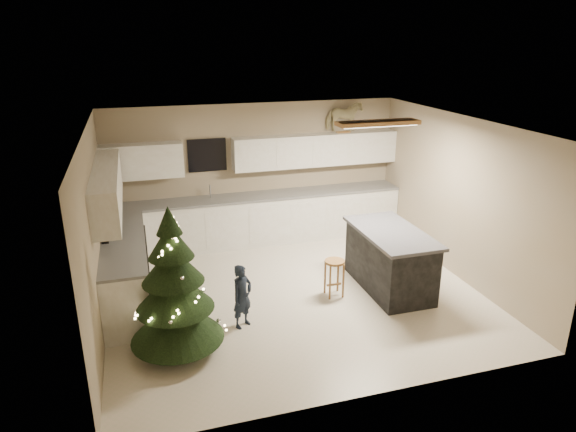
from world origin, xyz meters
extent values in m
plane|color=beige|center=(0.00, 0.00, 0.00)|extent=(5.50, 5.50, 0.00)
cube|color=gray|center=(0.00, 2.50, 1.30)|extent=(5.50, 0.02, 2.60)
cube|color=gray|center=(0.00, -2.50, 1.30)|extent=(5.50, 0.02, 2.60)
cube|color=gray|center=(-2.75, 0.00, 1.30)|extent=(0.02, 5.00, 2.60)
cube|color=gray|center=(2.75, 0.00, 1.30)|extent=(0.02, 5.00, 2.60)
cube|color=silver|center=(0.00, 0.00, 2.60)|extent=(5.50, 5.00, 0.02)
cube|color=olive|center=(1.30, 0.10, 2.55)|extent=(1.25, 0.32, 0.06)
cube|color=white|center=(1.30, 0.10, 2.52)|extent=(1.15, 0.24, 0.02)
cube|color=white|center=(0.00, 2.20, 0.45)|extent=(5.48, 0.60, 0.90)
cube|color=white|center=(-2.45, 0.60, 0.45)|extent=(0.60, 2.60, 0.90)
cube|color=slate|center=(0.00, 2.19, 0.92)|extent=(5.48, 0.62, 0.04)
cube|color=slate|center=(-2.44, 0.60, 0.92)|extent=(0.62, 2.60, 0.04)
cube|color=white|center=(-2.05, 2.33, 1.70)|extent=(1.40, 0.35, 0.60)
cube|color=white|center=(1.15, 2.33, 1.70)|extent=(3.20, 0.35, 0.60)
cube|color=white|center=(-2.58, 0.72, 1.70)|extent=(0.35, 2.60, 0.60)
cube|color=black|center=(-0.90, 2.47, 1.70)|extent=(0.70, 0.04, 0.60)
cube|color=#99999E|center=(-0.90, 2.20, 0.90)|extent=(0.55, 0.40, 0.06)
cylinder|color=#99999E|center=(-0.90, 2.30, 1.06)|extent=(0.03, 0.03, 0.24)
cube|color=black|center=(-2.43, 0.90, 0.45)|extent=(0.64, 0.75, 0.90)
cube|color=black|center=(-2.68, 0.90, 1.05)|extent=(0.10, 0.75, 0.30)
cube|color=black|center=(1.48, -0.22, 0.45)|extent=(0.80, 1.60, 0.90)
cube|color=#3C3C42|center=(1.48, -0.22, 0.93)|extent=(0.90, 1.70, 0.05)
cylinder|color=olive|center=(0.56, -0.21, 0.56)|extent=(0.30, 0.30, 0.04)
cylinder|color=olive|center=(0.45, -0.32, 0.27)|extent=(0.03, 0.03, 0.54)
cylinder|color=olive|center=(0.67, -0.32, 0.27)|extent=(0.03, 0.03, 0.54)
cylinder|color=olive|center=(0.45, -0.11, 0.27)|extent=(0.03, 0.03, 0.54)
cylinder|color=olive|center=(0.67, -0.11, 0.27)|extent=(0.03, 0.03, 0.54)
cube|color=olive|center=(0.56, -0.21, 0.18)|extent=(0.23, 0.03, 0.03)
cylinder|color=#3F2816|center=(-1.85, -1.00, 0.13)|extent=(0.10, 0.10, 0.26)
cone|color=black|center=(-1.85, -1.00, 0.47)|extent=(1.16, 1.16, 0.60)
cone|color=black|center=(-1.85, -1.00, 0.85)|extent=(0.95, 0.95, 0.51)
cone|color=black|center=(-1.85, -1.00, 1.19)|extent=(0.75, 0.75, 0.47)
cone|color=black|center=(-1.85, -1.00, 1.49)|extent=(0.55, 0.55, 0.43)
cone|color=black|center=(-1.85, -1.00, 1.75)|extent=(0.31, 0.31, 0.34)
sphere|color=#FFD88C|center=(-1.25, -1.00, 0.21)|extent=(0.03, 0.03, 0.03)
sphere|color=#FFD88C|center=(-1.28, -0.83, 0.25)|extent=(0.03, 0.03, 0.03)
sphere|color=#FFD88C|center=(-1.36, -0.68, 0.28)|extent=(0.03, 0.03, 0.03)
sphere|color=#FFD88C|center=(-1.48, -0.56, 0.31)|extent=(0.03, 0.03, 0.03)
sphere|color=#FFD88C|center=(-1.63, -0.49, 0.35)|extent=(0.03, 0.03, 0.03)
sphere|color=#FFD88C|center=(-1.79, -0.46, 0.38)|extent=(0.03, 0.03, 0.03)
sphere|color=#FFD88C|center=(-1.95, -0.47, 0.42)|extent=(0.03, 0.03, 0.03)
sphere|color=#FFD88C|center=(-2.09, -0.53, 0.45)|extent=(0.03, 0.03, 0.03)
sphere|color=#FFD88C|center=(-2.20, -0.63, 0.48)|extent=(0.03, 0.03, 0.03)
sphere|color=#FFD88C|center=(-2.28, -0.75, 0.52)|extent=(0.03, 0.03, 0.03)
sphere|color=#FFD88C|center=(-2.33, -0.89, 0.55)|extent=(0.03, 0.03, 0.03)
sphere|color=#FFD88C|center=(-2.32, -1.03, 0.58)|extent=(0.03, 0.03, 0.03)
sphere|color=#FFD88C|center=(-2.28, -1.16, 0.62)|extent=(0.03, 0.03, 0.03)
sphere|color=#FFD88C|center=(-2.21, -1.27, 0.65)|extent=(0.03, 0.03, 0.03)
sphere|color=#FFD88C|center=(-2.11, -1.35, 0.68)|extent=(0.03, 0.03, 0.03)
sphere|color=#FFD88C|center=(-1.99, -1.40, 0.72)|extent=(0.03, 0.03, 0.03)
sphere|color=#FFD88C|center=(-1.87, -1.42, 0.75)|extent=(0.03, 0.03, 0.03)
sphere|color=#FFD88C|center=(-1.75, -1.39, 0.79)|extent=(0.03, 0.03, 0.03)
sphere|color=#FFD88C|center=(-1.65, -1.34, 0.82)|extent=(0.03, 0.03, 0.03)
sphere|color=#FFD88C|center=(-1.57, -1.26, 0.85)|extent=(0.03, 0.03, 0.03)
sphere|color=#FFD88C|center=(-1.52, -1.16, 0.89)|extent=(0.03, 0.03, 0.03)
sphere|color=#FFD88C|center=(-1.50, -1.06, 0.92)|extent=(0.03, 0.03, 0.03)
sphere|color=#FFD88C|center=(-1.51, -0.95, 0.95)|extent=(0.03, 0.03, 0.03)
sphere|color=#FFD88C|center=(-1.54, -0.86, 0.99)|extent=(0.03, 0.03, 0.03)
sphere|color=#FFD88C|center=(-1.61, -0.79, 1.02)|extent=(0.03, 0.03, 0.03)
sphere|color=#FFD88C|center=(-1.68, -0.73, 1.06)|extent=(0.03, 0.03, 0.03)
sphere|color=#FFD88C|center=(-1.77, -0.71, 1.09)|extent=(0.03, 0.03, 0.03)
sphere|color=#FFD88C|center=(-1.86, -0.71, 1.12)|extent=(0.03, 0.03, 0.03)
sphere|color=#FFD88C|center=(-1.94, -0.74, 1.16)|extent=(0.03, 0.03, 0.03)
sphere|color=#FFD88C|center=(-2.00, -0.78, 1.19)|extent=(0.03, 0.03, 0.03)
sphere|color=#FFD88C|center=(-2.05, -0.84, 1.22)|extent=(0.03, 0.03, 0.03)
sphere|color=#FFD88C|center=(-2.07, -0.91, 1.26)|extent=(0.03, 0.03, 0.03)
sphere|color=#FFD88C|center=(-2.08, -0.98, 1.29)|extent=(0.03, 0.03, 0.03)
sphere|color=#FFD88C|center=(-2.06, -1.04, 1.33)|extent=(0.03, 0.03, 0.03)
sphere|color=#FFD88C|center=(-2.03, -1.10, 1.36)|extent=(0.03, 0.03, 0.03)
sphere|color=#FFD88C|center=(-1.99, -1.14, 1.39)|extent=(0.03, 0.03, 0.03)
sphere|color=#FFD88C|center=(-1.94, -1.16, 1.43)|extent=(0.03, 0.03, 0.03)
sphere|color=#FFD88C|center=(-1.88, -1.17, 1.46)|extent=(0.03, 0.03, 0.03)
sphere|color=#FFD88C|center=(-1.84, -1.16, 1.49)|extent=(0.03, 0.03, 0.03)
sphere|color=#FFD88C|center=(-1.80, -1.14, 1.53)|extent=(0.03, 0.03, 0.03)
sphere|color=#FFD88C|center=(-1.77, -1.11, 1.56)|extent=(0.03, 0.03, 0.03)
sphere|color=#FFD88C|center=(-1.75, -1.07, 1.59)|extent=(0.03, 0.03, 0.03)
sphere|color=#FFD88C|center=(-1.74, -1.03, 1.63)|extent=(0.03, 0.03, 0.03)
sphere|color=#FFD88C|center=(-1.75, -1.00, 1.66)|extent=(0.03, 0.03, 0.03)
sphere|color=#FFD88C|center=(-1.76, -0.97, 1.70)|extent=(0.03, 0.03, 0.03)
sphere|color=#FFD88C|center=(-1.78, -0.96, 1.73)|extent=(0.03, 0.03, 0.03)
sphere|color=#FFD88C|center=(-1.81, -0.95, 1.76)|extent=(0.03, 0.03, 0.03)
sphere|color=#FFD88C|center=(-1.83, -0.95, 1.80)|extent=(0.03, 0.03, 0.03)
sphere|color=silver|center=(-1.33, -1.00, 0.33)|extent=(0.06, 0.06, 0.06)
sphere|color=silver|center=(-2.12, -0.62, 0.49)|extent=(0.06, 0.06, 0.06)
sphere|color=silver|center=(-1.98, -1.39, 0.64)|extent=(0.06, 0.06, 0.06)
sphere|color=silver|center=(-1.51, -0.89, 0.79)|extent=(0.06, 0.06, 0.06)
sphere|color=silver|center=(-2.09, -0.82, 0.95)|extent=(0.06, 0.06, 0.06)
sphere|color=silver|center=(-1.85, -1.24, 1.10)|extent=(0.06, 0.06, 0.06)
sphere|color=silver|center=(-1.70, -0.89, 1.25)|extent=(0.06, 0.06, 0.06)
sphere|color=silver|center=(-1.98, -0.96, 1.41)|extent=(0.06, 0.06, 0.06)
sphere|color=silver|center=(-1.82, -1.08, 1.56)|extent=(0.06, 0.06, 0.06)
sphere|color=silver|center=(-1.83, -0.98, 1.71)|extent=(0.06, 0.06, 0.06)
imported|color=black|center=(-0.95, -0.67, 0.45)|extent=(0.39, 0.36, 0.90)
cube|color=olive|center=(1.70, 2.28, 2.01)|extent=(0.26, 0.02, 0.02)
cube|color=olive|center=(1.70, 2.37, 2.01)|extent=(0.26, 0.02, 0.02)
imported|color=#C5BB83|center=(1.70, 2.33, 2.30)|extent=(0.70, 0.38, 0.56)
camera|label=1|loc=(-2.14, -6.72, 3.76)|focal=32.00mm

